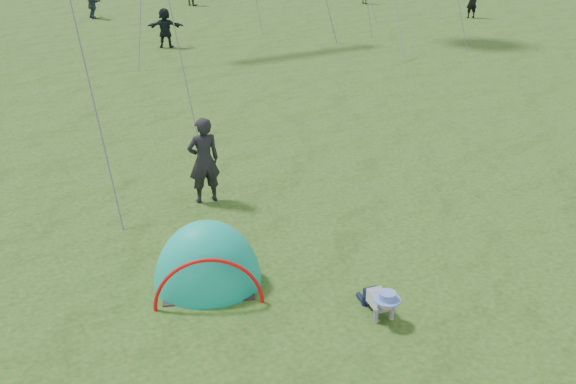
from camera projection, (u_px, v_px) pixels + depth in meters
ground at (388, 301)px, 9.54m from camera, size 140.00×140.00×0.00m
crawling_toddler at (381, 300)px, 9.09m from camera, size 0.62×0.77×0.52m
popup_tent at (209, 284)px, 9.96m from camera, size 2.07×1.92×2.15m
standing_adult at (204, 160)px, 12.44m from camera, size 0.68×0.49×1.73m
crowd_person_5 at (165, 28)px, 26.48m from camera, size 1.54×1.15×1.62m
crowd_person_6 at (472, 1)px, 33.63m from camera, size 0.70×0.55×1.70m
crowd_person_11 at (92, 1)px, 33.47m from camera, size 0.55×1.65×1.77m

